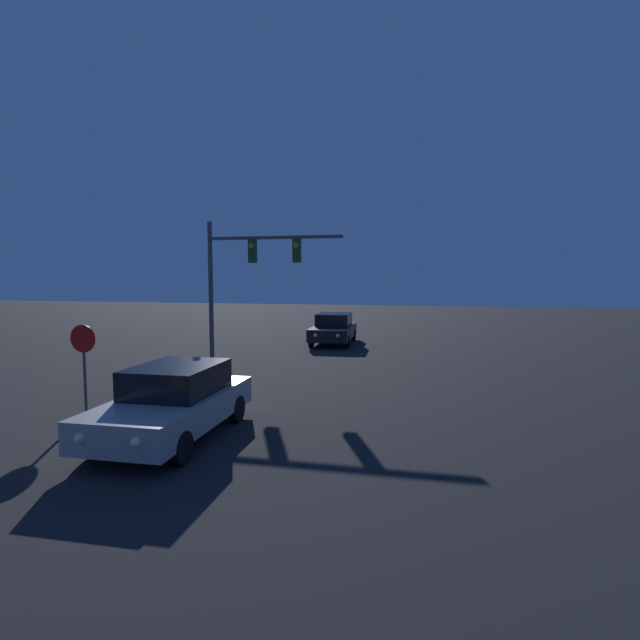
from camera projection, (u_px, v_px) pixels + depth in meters
name	position (u px, v px, depth m)	size (l,w,h in m)	color
car_near	(174.00, 401.00, 10.54)	(2.03, 4.55, 1.52)	#99999E
car_far	(334.00, 328.00, 25.23)	(2.14, 4.59, 1.52)	black
traffic_signal_mast	(245.00, 267.00, 19.49)	(5.44, 0.30, 5.55)	#4C4C51
stop_sign	(84.00, 352.00, 12.21)	(0.69, 0.07, 2.23)	#4C4C51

